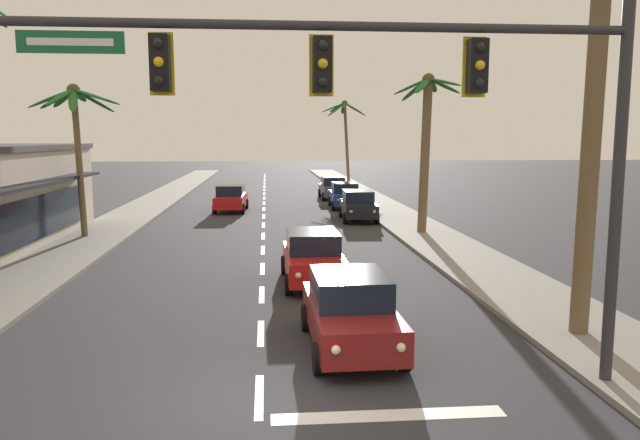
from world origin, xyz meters
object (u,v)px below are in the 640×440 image
at_px(palm_right_nearest, 598,44).
at_px(palm_right_second, 426,131).
at_px(sedan_parked_mid_kerb, 345,195).
at_px(palm_left_third, 76,118).
at_px(sedan_lead_at_stop_bar, 350,311).
at_px(sedan_third_in_queue, 313,257).
at_px(sedan_parked_nearest_kerb, 358,205).
at_px(sedan_parked_far_kerb, 333,188).
at_px(traffic_signal_mast, 428,101).
at_px(palm_right_farthest, 345,120).
at_px(sedan_oncoming_far, 231,198).

distance_m(palm_right_nearest, palm_right_second, 15.55).
distance_m(sedan_parked_mid_kerb, palm_left_third, 18.36).
height_order(sedan_lead_at_stop_bar, sedan_third_in_queue, same).
relative_size(sedan_parked_nearest_kerb, sedan_parked_mid_kerb, 1.00).
distance_m(sedan_parked_nearest_kerb, sedan_parked_far_kerb, 12.19).
bearing_deg(palm_left_third, traffic_signal_mast, -58.27).
height_order(palm_right_nearest, palm_right_farthest, palm_right_nearest).
distance_m(sedan_oncoming_far, palm_right_farthest, 23.55).
xyz_separation_m(sedan_third_in_queue, sedan_parked_far_kerb, (3.57, 27.03, 0.00)).
distance_m(palm_left_third, palm_right_nearest, 22.31).
height_order(sedan_lead_at_stop_bar, palm_right_farthest, palm_right_farthest).
xyz_separation_m(traffic_signal_mast, sedan_parked_mid_kerb, (2.34, 29.66, -4.45)).
distance_m(sedan_lead_at_stop_bar, sedan_parked_mid_kerb, 27.34).
relative_size(sedan_parked_nearest_kerb, palm_right_farthest, 0.55).
xyz_separation_m(sedan_third_in_queue, sedan_oncoming_far, (-3.71, 19.68, 0.00)).
bearing_deg(palm_right_second, sedan_parked_far_kerb, 98.18).
bearing_deg(traffic_signal_mast, sedan_third_in_queue, 98.71).
bearing_deg(sedan_parked_mid_kerb, sedan_oncoming_far, -170.89).
distance_m(sedan_parked_mid_kerb, palm_right_nearest, 27.59).
bearing_deg(sedan_parked_far_kerb, sedan_third_in_queue, -97.52).
bearing_deg(sedan_parked_mid_kerb, palm_right_nearest, -85.29).
bearing_deg(palm_right_second, sedan_parked_nearest_kerb, 114.03).
xyz_separation_m(sedan_parked_mid_kerb, palm_right_nearest, (2.21, -26.87, 5.88)).
bearing_deg(palm_right_farthest, sedan_parked_mid_kerb, -97.33).
height_order(traffic_signal_mast, palm_left_third, traffic_signal_mast).
relative_size(sedan_lead_at_stop_bar, palm_right_farthest, 0.55).
bearing_deg(palm_right_farthest, sedan_oncoming_far, -115.62).
bearing_deg(sedan_oncoming_far, sedan_parked_far_kerb, 45.26).
xyz_separation_m(palm_right_nearest, palm_right_second, (0.19, 15.44, -1.77)).
xyz_separation_m(sedan_lead_at_stop_bar, palm_right_second, (5.74, 15.71, 4.11)).
bearing_deg(sedan_oncoming_far, palm_right_nearest, -69.49).
bearing_deg(traffic_signal_mast, palm_right_second, 75.41).
distance_m(sedan_parked_far_kerb, palm_right_second, 18.23).
distance_m(sedan_third_in_queue, palm_right_nearest, 10.26).
bearing_deg(sedan_parked_nearest_kerb, palm_right_nearest, -83.94).
distance_m(sedan_third_in_queue, palm_left_third, 14.64).
bearing_deg(sedan_parked_nearest_kerb, palm_right_farthest, 84.39).
bearing_deg(sedan_parked_nearest_kerb, sedan_oncoming_far, 146.76).
xyz_separation_m(palm_left_third, palm_right_farthest, (16.21, 30.74, 0.78)).
bearing_deg(sedan_third_in_queue, palm_right_second, 57.17).
xyz_separation_m(sedan_lead_at_stop_bar, palm_right_farthest, (5.84, 46.60, 5.47)).
height_order(sedan_parked_mid_kerb, sedan_parked_far_kerb, same).
bearing_deg(sedan_parked_mid_kerb, sedan_parked_nearest_kerb, -90.00).
bearing_deg(sedan_third_in_queue, palm_right_farthest, 81.27).
relative_size(sedan_lead_at_stop_bar, sedan_parked_nearest_kerb, 1.00).
distance_m(sedan_lead_at_stop_bar, palm_left_third, 19.52).
bearing_deg(sedan_lead_at_stop_bar, sedan_parked_mid_kerb, 83.00).
distance_m(sedan_parked_mid_kerb, sedan_parked_far_kerb, 6.16).
height_order(sedan_third_in_queue, palm_right_nearest, palm_right_nearest).
bearing_deg(palm_right_second, sedan_third_in_queue, -122.83).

